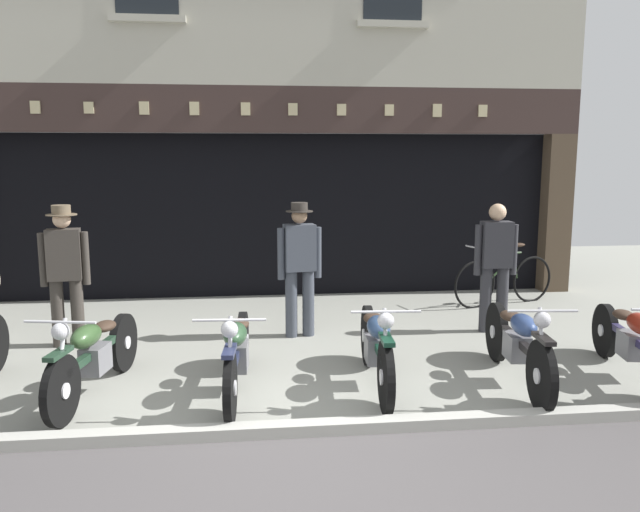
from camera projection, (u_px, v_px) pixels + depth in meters
The scene contains 13 objects.
ground at pixel (304, 511), 4.12m from camera, with size 21.95×22.00×0.18m.
shop_facade at pixel (266, 181), 11.65m from camera, with size 10.25×4.42×6.71m.
motorcycle_left at pixel (94, 354), 5.93m from camera, with size 0.65×1.98×0.90m.
motorcycle_center_left at pixel (237, 351), 6.00m from camera, with size 0.62×2.01×0.90m.
motorcycle_center at pixel (376, 345), 6.16m from camera, with size 0.62×1.96×0.92m.
motorcycle_center_right at pixel (518, 342), 6.24m from camera, with size 0.62×2.06×0.93m.
motorcycle_right at pixel (633, 340), 6.37m from camera, with size 0.65×2.01×0.90m.
salesman_left at pixel (65, 269), 7.42m from camera, with size 0.55×0.35×1.69m.
shopkeeper_center at pixel (300, 263), 7.82m from camera, with size 0.55×0.33×1.69m.
salesman_right at pixel (495, 261), 8.04m from camera, with size 0.56×0.25×1.66m.
advert_board_near at pixel (391, 185), 10.31m from camera, with size 0.78×0.03×1.05m.
advert_board_far at pixel (449, 184), 10.42m from camera, with size 0.72×0.03×0.94m.
leaning_bicycle at pixel (504, 280), 9.58m from camera, with size 1.75×0.68×0.96m.
Camera 1 is at (-0.32, -4.77, 2.27)m, focal length 35.32 mm.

